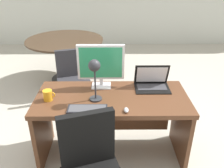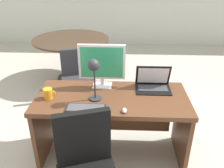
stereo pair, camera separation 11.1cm
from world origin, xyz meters
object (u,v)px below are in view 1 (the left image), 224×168
object	(u,v)px
mouse	(126,110)
meeting_table	(65,49)
coffee_mug	(48,95)
monitor	(101,64)
keyboard	(87,109)
desk	(112,112)
desk_lamp	(95,71)
laptop	(152,80)
meeting_chair_near	(74,85)

from	to	relation	value
mouse	meeting_table	xyz separation A→B (m)	(-0.92, 2.19, -0.17)
coffee_mug	meeting_table	world-z (taller)	coffee_mug
monitor	mouse	xyz separation A→B (m)	(0.24, -0.49, -0.24)
keyboard	mouse	distance (m)	0.35
desk	mouse	distance (m)	0.40
keyboard	desk_lamp	size ratio (longest dim) A/B	0.85
laptop	coffee_mug	bearing A→B (deg)	-165.16
desk_lamp	meeting_table	distance (m)	2.15
meeting_chair_near	keyboard	bearing A→B (deg)	-75.99
mouse	coffee_mug	bearing A→B (deg)	164.12
laptop	mouse	xyz separation A→B (m)	(-0.30, -0.48, -0.06)
keyboard	coffee_mug	distance (m)	0.43
desk	desk_lamp	distance (m)	0.55
mouse	laptop	bearing A→B (deg)	58.26
mouse	desk_lamp	distance (m)	0.45
meeting_table	keyboard	bearing A→B (deg)	-75.22
meeting_table	meeting_chair_near	world-z (taller)	meeting_chair_near
keyboard	coffee_mug	bearing A→B (deg)	154.95
coffee_mug	desk	bearing A→B (deg)	9.66
desk_lamp	monitor	bearing A→B (deg)	81.41
keyboard	mouse	size ratio (longest dim) A/B	4.72
keyboard	meeting_chair_near	distance (m)	1.41
coffee_mug	mouse	bearing A→B (deg)	-15.88
keyboard	desk_lamp	world-z (taller)	desk_lamp
monitor	coffee_mug	size ratio (longest dim) A/B	4.13
desk	mouse	size ratio (longest dim) A/B	19.97
coffee_mug	meeting_chair_near	world-z (taller)	coffee_mug
monitor	mouse	bearing A→B (deg)	-64.41
desk_lamp	meeting_table	world-z (taller)	desk_lamp
monitor	mouse	world-z (taller)	monitor
coffee_mug	monitor	bearing A→B (deg)	29.55
monitor	laptop	distance (m)	0.57
keyboard	desk_lamp	xyz separation A→B (m)	(0.06, 0.16, 0.30)
laptop	meeting_table	bearing A→B (deg)	125.38
mouse	meeting_table	world-z (taller)	mouse
mouse	meeting_chair_near	distance (m)	1.55
desk	keyboard	size ratio (longest dim) A/B	4.23
coffee_mug	meeting_table	size ratio (longest dim) A/B	0.09
desk_lamp	meeting_chair_near	bearing A→B (deg)	108.85
mouse	meeting_chair_near	world-z (taller)	meeting_chair_near
desk	keyboard	bearing A→B (deg)	-127.85
keyboard	desk	bearing A→B (deg)	52.15
mouse	coffee_mug	world-z (taller)	coffee_mug
laptop	meeting_table	world-z (taller)	laptop
meeting_chair_near	meeting_table	bearing A→B (deg)	105.94
monitor	meeting_chair_near	size ratio (longest dim) A/B	0.59
monitor	laptop	size ratio (longest dim) A/B	1.34
meeting_chair_near	mouse	bearing A→B (deg)	-63.29
monitor	meeting_chair_near	distance (m)	1.16
desk_lamp	mouse	bearing A→B (deg)	-34.17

